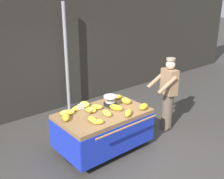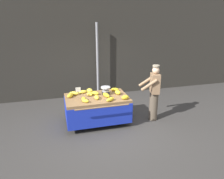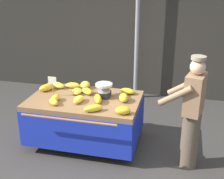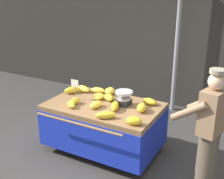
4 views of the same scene
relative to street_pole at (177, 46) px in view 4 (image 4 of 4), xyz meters
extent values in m
plane|color=#383533|center=(-0.15, -2.62, -1.43)|extent=(60.00, 60.00, 0.00)
cube|color=#2D2B26|center=(-0.15, 0.37, 0.54)|extent=(16.00, 0.24, 3.95)
cylinder|color=gray|center=(0.00, 0.00, 0.00)|extent=(0.09, 0.09, 2.86)
cube|color=olive|center=(-0.49, -2.18, -0.64)|extent=(1.79, 1.11, 0.08)
cylinder|color=black|center=(-1.31, -2.18, -1.05)|extent=(0.05, 0.76, 0.76)
cylinder|color=#B7B7BC|center=(-1.34, -2.18, -1.05)|extent=(0.01, 0.14, 0.14)
cylinder|color=black|center=(0.33, -2.18, -1.05)|extent=(0.05, 0.76, 0.76)
cylinder|color=#B7B7BC|center=(0.36, -2.18, -1.05)|extent=(0.01, 0.14, 0.14)
cylinder|color=#4C4742|center=(-0.49, -1.70, -1.06)|extent=(0.05, 0.05, 0.75)
cube|color=#192DB2|center=(-0.49, -2.73, -0.98)|extent=(1.79, 0.02, 0.60)
cube|color=#192DB2|center=(-0.49, -1.62, -0.98)|extent=(1.79, 0.02, 0.60)
cube|color=#192DB2|center=(-1.39, -2.18, -0.98)|extent=(0.02, 1.11, 0.60)
cube|color=#192DB2|center=(0.41, -2.18, -0.98)|extent=(0.02, 1.11, 0.60)
cylinder|color=olive|center=(-0.49, -2.91, -0.62)|extent=(1.44, 0.04, 0.04)
cube|color=black|center=(-0.19, -2.05, -0.56)|extent=(0.20, 0.20, 0.09)
cylinder|color=#B7B7BC|center=(-0.19, -2.05, -0.46)|extent=(0.02, 0.02, 0.11)
cylinder|color=#B7B7BC|center=(-0.19, -2.05, -0.38)|extent=(0.28, 0.28, 0.04)
cylinder|color=#B7B7BC|center=(-0.19, -2.05, -0.49)|extent=(0.21, 0.21, 0.03)
cylinder|color=#997A51|center=(-1.02, -2.21, -0.49)|extent=(0.01, 0.01, 0.22)
cube|color=white|center=(-1.02, -2.21, -0.32)|extent=(0.14, 0.01, 0.12)
ellipsoid|color=yellow|center=(-0.50, -1.98, -0.55)|extent=(0.28, 0.27, 0.10)
ellipsoid|color=yellow|center=(-0.84, -1.78, -0.55)|extent=(0.27, 0.17, 0.10)
ellipsoid|color=gold|center=(0.24, -2.59, -0.54)|extent=(0.25, 0.19, 0.12)
ellipsoid|color=yellow|center=(-0.20, -2.61, -0.55)|extent=(0.30, 0.26, 0.11)
ellipsoid|color=gold|center=(-0.23, -2.27, -0.54)|extent=(0.21, 0.31, 0.12)
ellipsoid|color=yellow|center=(-1.10, -1.84, -0.55)|extent=(0.32, 0.24, 0.10)
ellipsoid|color=gold|center=(0.16, -1.82, -0.55)|extent=(0.27, 0.19, 0.10)
ellipsoid|color=yellow|center=(0.15, -2.14, -0.54)|extent=(0.19, 0.26, 0.13)
ellipsoid|color=yellow|center=(-0.62, -1.73, -0.54)|extent=(0.21, 0.26, 0.12)
ellipsoid|color=gold|center=(-0.90, -2.38, -0.55)|extent=(0.12, 0.20, 0.10)
ellipsoid|color=gold|center=(-1.23, -2.01, -0.54)|extent=(0.27, 0.32, 0.12)
ellipsoid|color=yellow|center=(-0.87, -2.52, -0.55)|extent=(0.23, 0.23, 0.09)
ellipsoid|color=yellow|center=(-0.53, -2.35, -0.55)|extent=(0.15, 0.27, 0.10)
ellipsoid|color=yellow|center=(-0.67, -2.02, -0.55)|extent=(0.21, 0.26, 0.09)
cylinder|color=brown|center=(1.21, -2.42, -0.99)|extent=(0.26, 0.26, 0.88)
cube|color=#8C6B4C|center=(1.21, -2.42, -0.26)|extent=(0.31, 0.42, 0.58)
sphere|color=#DBB28E|center=(1.21, -2.42, 0.13)|extent=(0.21, 0.21, 0.21)
cylinder|color=gray|center=(1.21, -2.42, 0.26)|extent=(0.20, 0.20, 0.05)
cylinder|color=#8C6B4C|center=(0.96, -2.58, -0.25)|extent=(0.49, 0.20, 0.37)
cylinder|color=#8C6B4C|center=(1.06, -2.17, -0.25)|extent=(0.49, 0.20, 0.37)
camera|label=1|loc=(-3.45, -6.05, 1.64)|focal=43.23mm
camera|label=2|loc=(-1.57, -7.70, 1.51)|focal=33.20mm
camera|label=3|loc=(1.00, -6.39, 1.32)|focal=47.74mm
camera|label=4|loc=(1.70, -5.87, 1.23)|focal=46.62mm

